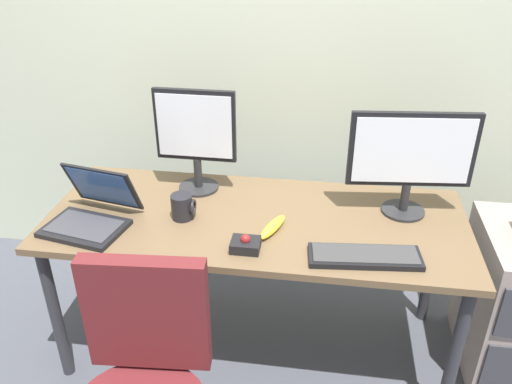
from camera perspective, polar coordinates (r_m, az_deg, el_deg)
The scene contains 10 objects.
ground_plane at distance 2.62m, azimuth 0.00°, elevation -16.06°, with size 8.00×8.00×0.00m, color #43454E.
back_wall at distance 2.59m, azimuth 2.36°, elevation 18.89°, with size 6.00×0.10×2.80m, color beige.
desk at distance 2.21m, azimuth 0.00°, elevation -4.30°, with size 1.74×0.71×0.71m.
monitor_main at distance 2.18m, azimuth 16.58°, elevation 3.75°, with size 0.50×0.18×0.44m.
monitor_side at distance 2.29m, azimuth -6.61°, elevation 6.25°, with size 0.35×0.18×0.47m.
keyboard at distance 1.97m, azimuth 11.77°, elevation -6.87°, with size 0.42×0.17×0.03m.
laptop at distance 2.21m, azimuth -17.51°, elevation -2.15°, with size 0.37×0.37×0.22m.
trackball_mouse at distance 1.97m, azimuth -1.15°, elevation -5.72°, with size 0.11×0.09×0.07m.
coffee_mug at distance 2.17m, azimuth -8.00°, elevation -1.60°, with size 0.10×0.09×0.11m.
banana at distance 2.08m, azimuth 1.85°, elevation -3.83°, with size 0.19×0.04×0.04m, color yellow.
Camera 1 is at (0.26, -1.83, 1.86)m, focal length 36.70 mm.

